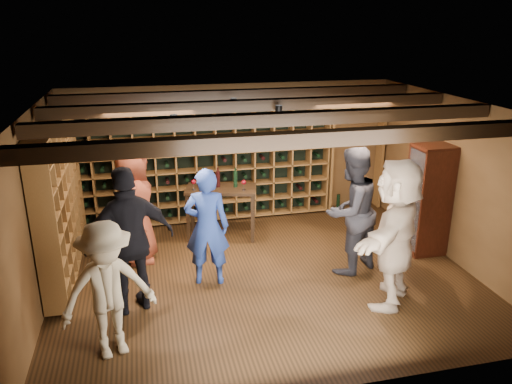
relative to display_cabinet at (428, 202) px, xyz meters
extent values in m
plane|color=#331E0E|center=(-2.71, -0.20, -0.86)|extent=(6.00, 6.00, 0.00)
plane|color=brown|center=(-2.71, 2.30, 0.39)|extent=(6.00, 0.00, 6.00)
plane|color=brown|center=(-2.71, -2.70, 0.39)|extent=(6.00, 0.00, 6.00)
plane|color=brown|center=(-5.71, -0.20, 0.39)|extent=(0.00, 5.00, 5.00)
plane|color=brown|center=(0.29, -0.20, 0.39)|extent=(0.00, 5.00, 5.00)
plane|color=black|center=(-2.71, -0.20, 1.64)|extent=(6.00, 6.00, 0.00)
cube|color=black|center=(-2.71, -1.80, 1.56)|extent=(5.90, 0.18, 0.16)
cube|color=black|center=(-2.71, -0.70, 1.56)|extent=(5.90, 0.18, 0.16)
cube|color=black|center=(-2.71, 0.40, 1.56)|extent=(5.90, 0.18, 0.16)
cube|color=black|center=(-2.71, 1.50, 1.56)|extent=(5.90, 0.18, 0.16)
cylinder|color=black|center=(-3.91, -0.20, 1.53)|extent=(0.10, 0.10, 0.10)
cylinder|color=black|center=(-2.41, 0.20, 1.53)|extent=(0.10, 0.10, 0.10)
cylinder|color=black|center=(-1.31, -0.50, 1.53)|extent=(0.10, 0.10, 0.10)
cylinder|color=black|center=(-2.91, 1.00, 1.53)|extent=(0.10, 0.10, 0.10)
cube|color=brown|center=(-3.24, 2.13, 0.29)|extent=(4.65, 0.30, 2.20)
cube|color=black|center=(-3.24, 2.13, 0.29)|extent=(4.56, 0.02, 2.16)
cube|color=brown|center=(-5.54, 0.62, 0.29)|extent=(0.30, 2.65, 2.20)
cube|color=black|center=(-5.54, 0.62, 0.29)|extent=(0.29, 0.02, 2.16)
cube|color=brown|center=(-0.31, 2.12, 0.99)|extent=(1.15, 0.32, 0.04)
cube|color=brown|center=(0.21, 2.12, 0.07)|extent=(0.05, 0.28, 1.85)
cube|color=brown|center=(-0.83, 2.12, 0.07)|extent=(0.05, 0.28, 1.85)
cube|color=tan|center=(-0.71, 2.12, 1.11)|extent=(0.40, 0.30, 0.20)
cube|color=tan|center=(-0.26, 2.12, 1.11)|extent=(0.40, 0.30, 0.20)
cube|color=tan|center=(0.09, 2.12, 1.11)|extent=(0.40, 0.30, 0.20)
cube|color=#38140B|center=(0.01, 0.00, -0.81)|extent=(0.55, 0.50, 0.10)
cube|color=#38140B|center=(0.01, 0.00, 0.04)|extent=(0.55, 0.50, 1.70)
cube|color=white|center=(-0.25, 0.00, 0.04)|extent=(0.01, 0.46, 1.60)
cube|color=#38140B|center=(0.01, 0.00, 0.04)|extent=(0.50, 0.44, 0.02)
sphere|color=#59260C|center=(-0.01, 0.00, 0.14)|extent=(0.18, 0.18, 0.18)
imported|color=navy|center=(-3.54, -0.20, 0.00)|extent=(0.69, 0.52, 1.71)
imported|color=black|center=(-1.45, -0.32, 0.10)|extent=(1.14, 1.04, 1.90)
imported|color=maroon|center=(-4.51, 0.74, 0.08)|extent=(0.63, 0.93, 1.87)
imported|color=black|center=(-4.57, -0.68, 0.11)|extent=(1.22, 0.78, 1.93)
imported|color=gray|center=(-4.82, -1.58, -0.05)|extent=(1.16, 0.87, 1.60)
imported|color=tan|center=(-1.25, -1.27, 0.14)|extent=(1.65, 1.77, 1.99)
cube|color=black|center=(-3.09, 1.33, 0.01)|extent=(1.29, 0.86, 0.05)
cube|color=black|center=(-3.68, 1.22, -0.43)|extent=(0.07, 0.07, 0.85)
cube|color=black|center=(-2.63, 0.96, -0.43)|extent=(0.07, 0.07, 0.85)
cube|color=black|center=(-3.56, 1.70, -0.43)|extent=(0.07, 0.07, 0.85)
cube|color=black|center=(-2.51, 1.44, -0.43)|extent=(0.07, 0.07, 0.85)
cylinder|color=black|center=(-3.37, 1.45, 0.17)|extent=(0.07, 0.07, 0.28)
cylinder|color=black|center=(-3.13, 1.39, 0.17)|extent=(0.07, 0.07, 0.28)
cylinder|color=black|center=(-2.84, 1.32, 0.17)|extent=(0.07, 0.07, 0.28)
camera|label=1|loc=(-4.33, -6.58, 2.74)|focal=35.00mm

